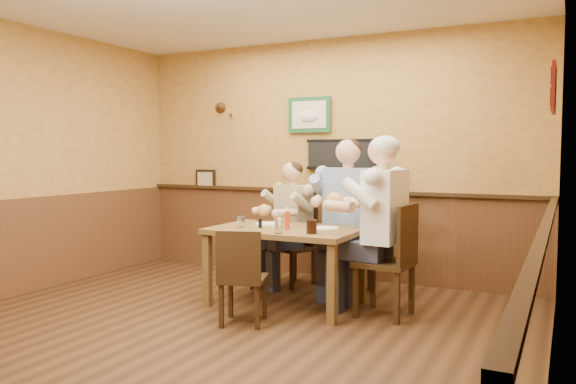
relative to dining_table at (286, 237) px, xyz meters
name	(u,v)px	position (x,y,z in m)	size (l,w,h in m)	color
room	(229,126)	(-0.03, -0.95, 1.03)	(5.02, 5.03, 2.81)	#321E0F
dining_table	(286,237)	(0.00, 0.00, 0.00)	(1.40, 0.90, 0.75)	brown
chair_back_left	(293,246)	(-0.30, 0.78, -0.23)	(0.40, 0.40, 0.86)	#352310
chair_back_right	(348,245)	(0.37, 0.72, -0.15)	(0.47, 0.47, 1.01)	#352310
chair_right_end	(385,260)	(0.96, 0.06, -0.15)	(0.47, 0.47, 1.02)	#352310
chair_near_side	(243,276)	(-0.06, -0.69, -0.25)	(0.38, 0.38, 0.83)	#352310
diner_tan_shirt	(293,230)	(-0.30, 0.78, -0.04)	(0.57, 0.57, 1.23)	#C1B385
diner_blue_polo	(348,224)	(0.37, 0.72, 0.06)	(0.67, 0.67, 1.45)	#7992B6
diner_white_elder	(385,236)	(0.96, 0.06, 0.07)	(0.67, 0.67, 1.45)	white
water_glass_left	(241,222)	(-0.40, -0.16, 0.15)	(0.07, 0.07, 0.11)	white
water_glass_mid	(279,227)	(0.11, -0.35, 0.14)	(0.07, 0.07, 0.10)	silver
cola_tumbler	(312,227)	(0.38, -0.24, 0.15)	(0.09, 0.09, 0.12)	black
hot_sauce_bottle	(287,219)	(0.06, -0.09, 0.19)	(0.05, 0.05, 0.19)	#B73713
salt_shaker	(279,222)	(-0.11, 0.08, 0.14)	(0.03, 0.03, 0.09)	white
pepper_shaker	(260,223)	(-0.22, -0.10, 0.14)	(0.04, 0.04, 0.09)	black
plate_far_left	(268,224)	(-0.27, 0.13, 0.10)	(0.25, 0.25, 0.02)	white
plate_far_right	(326,228)	(0.37, 0.11, 0.10)	(0.23, 0.23, 0.02)	white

